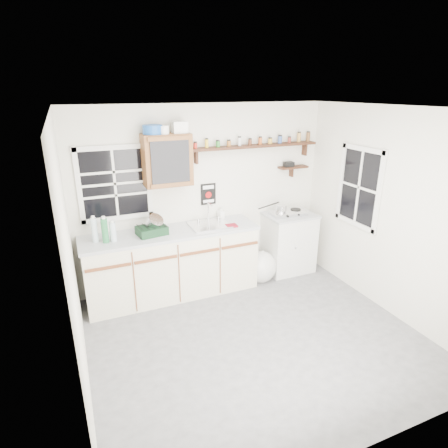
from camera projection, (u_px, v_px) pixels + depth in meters
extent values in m
cube|color=#4F4E51|center=(255.00, 337.00, 4.28)|extent=(3.60, 3.20, 0.02)
cube|color=silver|center=(263.00, 107.00, 3.43)|extent=(3.60, 3.20, 0.02)
cube|color=beige|center=(70.00, 265.00, 3.19)|extent=(0.02, 3.20, 2.50)
cube|color=beige|center=(391.00, 213.00, 4.52)|extent=(0.02, 3.20, 2.50)
cube|color=beige|center=(204.00, 196.00, 5.25)|extent=(3.60, 0.02, 2.50)
cube|color=beige|center=(373.00, 318.00, 2.46)|extent=(3.60, 0.02, 2.50)
cube|color=beige|center=(173.00, 264.00, 5.04)|extent=(2.27, 0.60, 0.88)
cube|color=#9A9DA2|center=(171.00, 233.00, 4.88)|extent=(2.31, 0.62, 0.04)
cube|color=brown|center=(108.00, 268.00, 4.37)|extent=(0.53, 0.02, 0.03)
cube|color=brown|center=(156.00, 260.00, 4.58)|extent=(0.53, 0.02, 0.03)
cube|color=brown|center=(200.00, 252.00, 4.79)|extent=(0.53, 0.02, 0.03)
cube|color=brown|center=(240.00, 245.00, 4.99)|extent=(0.53, 0.02, 0.03)
cube|color=silver|center=(288.00, 243.00, 5.74)|extent=(0.70, 0.55, 0.88)
cube|color=#9A9DA2|center=(290.00, 215.00, 5.58)|extent=(0.73, 0.57, 0.03)
cube|color=silver|center=(209.00, 225.00, 5.07)|extent=(0.52, 0.44, 0.03)
cylinder|color=silver|center=(208.00, 212.00, 5.18)|extent=(0.02, 0.02, 0.28)
cylinder|color=silver|center=(210.00, 204.00, 5.09)|extent=(0.02, 0.14, 0.02)
cube|color=brown|center=(167.00, 160.00, 4.71)|extent=(0.60, 0.30, 0.65)
cube|color=black|center=(170.00, 162.00, 4.57)|extent=(0.48, 0.02, 0.52)
cylinder|color=#1950A6|center=(153.00, 129.00, 4.52)|extent=(0.24, 0.24, 0.11)
cube|color=white|center=(179.00, 127.00, 4.64)|extent=(0.18, 0.15, 0.14)
cylinder|color=white|center=(164.00, 130.00, 4.53)|extent=(0.12, 0.12, 0.10)
cube|color=black|center=(255.00, 146.00, 5.20)|extent=(1.91, 0.18, 0.04)
cube|color=black|center=(196.00, 157.00, 4.95)|extent=(0.03, 0.10, 0.18)
cube|color=black|center=(304.00, 149.00, 5.58)|extent=(0.03, 0.10, 0.18)
cylinder|color=red|center=(195.00, 146.00, 4.86)|extent=(0.05, 0.05, 0.07)
cylinder|color=black|center=(195.00, 142.00, 4.85)|extent=(0.04, 0.04, 0.02)
cylinder|color=gold|center=(207.00, 144.00, 4.91)|extent=(0.05, 0.05, 0.11)
cylinder|color=black|center=(207.00, 139.00, 4.89)|extent=(0.04, 0.04, 0.02)
cylinder|color=#267226|center=(218.00, 144.00, 4.98)|extent=(0.06, 0.06, 0.08)
cylinder|color=black|center=(218.00, 141.00, 4.96)|extent=(0.05, 0.05, 0.02)
cylinder|color=#99591E|center=(229.00, 144.00, 5.04)|extent=(0.05, 0.05, 0.07)
cylinder|color=black|center=(229.00, 140.00, 5.02)|extent=(0.05, 0.05, 0.02)
cylinder|color=silver|center=(240.00, 142.00, 5.09)|extent=(0.05, 0.05, 0.11)
cylinder|color=black|center=(240.00, 137.00, 5.07)|extent=(0.04, 0.04, 0.02)
cylinder|color=#4C2614|center=(250.00, 142.00, 5.15)|extent=(0.05, 0.05, 0.08)
cylinder|color=black|center=(250.00, 139.00, 5.14)|extent=(0.04, 0.04, 0.02)
cylinder|color=#B24C19|center=(260.00, 141.00, 5.21)|extent=(0.05, 0.05, 0.09)
cylinder|color=black|center=(260.00, 137.00, 5.19)|extent=(0.04, 0.04, 0.02)
cylinder|color=gold|center=(270.00, 141.00, 5.27)|extent=(0.06, 0.06, 0.07)
cylinder|color=black|center=(270.00, 138.00, 5.25)|extent=(0.05, 0.05, 0.02)
cylinder|color=#334C8C|center=(280.00, 140.00, 5.32)|extent=(0.06, 0.06, 0.10)
cylinder|color=black|center=(280.00, 136.00, 5.30)|extent=(0.05, 0.05, 0.02)
cylinder|color=maroon|center=(289.00, 140.00, 5.39)|extent=(0.05, 0.05, 0.07)
cylinder|color=black|center=(290.00, 137.00, 5.37)|extent=(0.04, 0.04, 0.02)
cylinder|color=#BF8C3F|center=(299.00, 137.00, 5.43)|extent=(0.05, 0.05, 0.13)
cylinder|color=black|center=(299.00, 132.00, 5.41)|extent=(0.05, 0.05, 0.02)
cylinder|color=brown|center=(308.00, 137.00, 5.49)|extent=(0.06, 0.06, 0.13)
cylinder|color=black|center=(308.00, 132.00, 5.47)|extent=(0.05, 0.05, 0.02)
cube|color=black|center=(293.00, 167.00, 5.57)|extent=(0.45, 0.15, 0.03)
cube|color=black|center=(291.00, 172.00, 5.63)|extent=(0.03, 0.08, 0.14)
cube|color=black|center=(289.00, 164.00, 5.52)|extent=(0.14, 0.10, 0.07)
cube|color=black|center=(208.00, 194.00, 5.24)|extent=(0.22, 0.01, 0.30)
cube|color=white|center=(208.00, 187.00, 5.20)|extent=(0.16, 0.00, 0.05)
cylinder|color=#A50C0C|center=(209.00, 195.00, 5.23)|extent=(0.09, 0.01, 0.09)
cube|color=white|center=(209.00, 201.00, 5.26)|extent=(0.16, 0.00, 0.04)
cube|color=black|center=(115.00, 184.00, 4.68)|extent=(0.85, 0.02, 0.90)
cube|color=silver|center=(115.00, 184.00, 4.68)|extent=(0.93, 0.03, 0.98)
cube|color=black|center=(359.00, 187.00, 4.92)|extent=(0.02, 0.70, 1.00)
cube|color=silver|center=(359.00, 187.00, 4.92)|extent=(0.03, 0.78, 1.08)
cylinder|color=silver|center=(94.00, 230.00, 4.48)|extent=(0.07, 0.07, 0.30)
cylinder|color=white|center=(93.00, 217.00, 4.43)|extent=(0.04, 0.04, 0.03)
cylinder|color=#25703D|center=(105.00, 231.00, 4.48)|extent=(0.08, 0.08, 0.30)
cylinder|color=white|center=(103.00, 218.00, 4.42)|extent=(0.04, 0.04, 0.03)
cylinder|color=silver|center=(113.00, 232.00, 4.52)|extent=(0.08, 0.08, 0.24)
cylinder|color=white|center=(112.00, 222.00, 4.47)|extent=(0.04, 0.04, 0.03)
cube|color=black|center=(152.00, 230.00, 4.75)|extent=(0.40, 0.32, 0.11)
cylinder|color=silver|center=(155.00, 222.00, 4.73)|extent=(0.28, 0.29, 0.22)
imported|color=silver|center=(221.00, 213.00, 5.33)|extent=(0.10, 0.10, 0.17)
cube|color=maroon|center=(231.00, 226.00, 5.04)|extent=(0.16, 0.14, 0.02)
cube|color=silver|center=(288.00, 213.00, 5.53)|extent=(0.53, 0.30, 0.06)
cylinder|color=black|center=(281.00, 211.00, 5.47)|extent=(0.16, 0.16, 0.01)
cylinder|color=black|center=(296.00, 209.00, 5.56)|extent=(0.16, 0.16, 0.01)
cylinder|color=silver|center=(281.00, 208.00, 5.45)|extent=(0.16, 0.16, 0.10)
cylinder|color=black|center=(269.00, 206.00, 5.45)|extent=(0.22, 0.25, 0.16)
ellipsoid|color=silver|center=(261.00, 267.00, 5.48)|extent=(0.44, 0.40, 0.46)
cone|color=silver|center=(263.00, 254.00, 5.42)|extent=(0.13, 0.13, 0.13)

